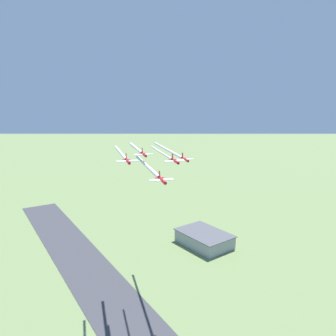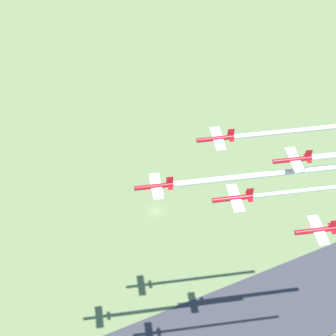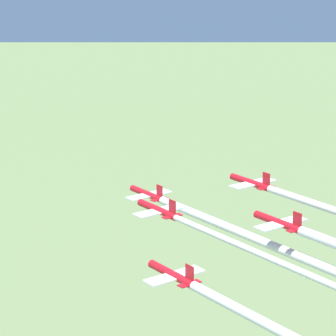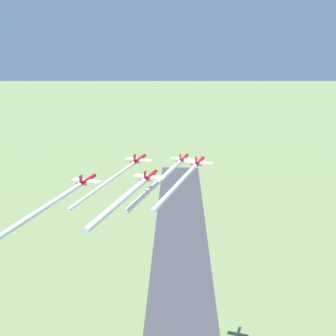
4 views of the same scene
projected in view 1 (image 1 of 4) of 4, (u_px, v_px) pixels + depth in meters
hangar at (204, 239)px, 232.20m from camera, size 38.04×26.37×9.45m
jet_0 at (162, 180)px, 110.60m from camera, size 8.73×8.50×2.96m
jet_1 at (175, 161)px, 127.13m from camera, size 8.73×8.50×2.96m
jet_2 at (127, 161)px, 122.18m from camera, size 8.73×8.50×2.96m
jet_3 at (185, 159)px, 144.84m from camera, size 8.73×8.50×2.96m
jet_4 at (144, 154)px, 139.45m from camera, size 8.73×8.50×2.96m
smoke_trail_0 at (147, 166)px, 134.72m from camera, size 40.38×17.23×1.33m
smoke_trail_1 at (161, 152)px, 148.76m from camera, size 35.30×14.82×0.85m
smoke_trail_2 at (120, 152)px, 142.50m from camera, size 32.82×14.03×1.11m
smoke_trail_3 at (167, 149)px, 173.67m from camera, size 49.59×20.83×1.20m
smoke_trail_4 at (136, 148)px, 158.18m from camera, size 29.78×13.03×1.38m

